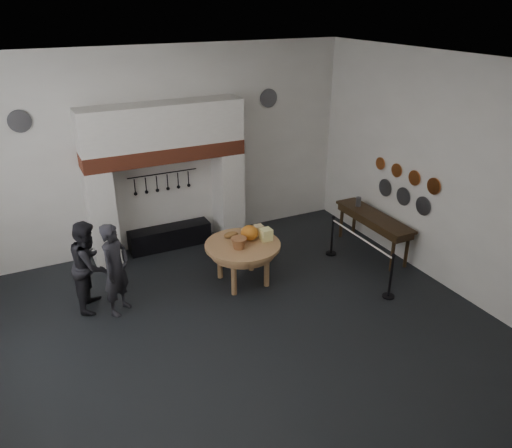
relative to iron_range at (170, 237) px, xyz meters
name	(u,v)px	position (x,y,z in m)	size (l,w,h in m)	color
floor	(235,333)	(0.00, -3.72, -0.25)	(9.00, 8.00, 0.02)	black
ceiling	(229,67)	(0.00, -3.72, 4.25)	(9.00, 8.00, 0.02)	silver
wall_back	(160,151)	(0.00, 0.28, 2.00)	(9.00, 0.02, 4.50)	white
wall_front	(408,373)	(0.00, -7.72, 2.00)	(9.00, 0.02, 4.50)	white
wall_right	(445,174)	(4.50, -3.72, 2.00)	(0.02, 8.00, 4.50)	white
chimney_pier_left	(102,217)	(-1.48, -0.07, 0.82)	(0.55, 0.70, 2.15)	silver
chimney_pier_right	(228,195)	(1.48, -0.07, 0.82)	(0.55, 0.70, 2.15)	silver
hearth_brick_band	(164,153)	(0.00, -0.07, 2.06)	(3.50, 0.72, 0.32)	#9E442B
chimney_hood	(162,125)	(0.00, -0.07, 2.67)	(3.50, 0.70, 0.90)	silver
iron_range	(170,237)	(0.00, 0.00, 0.00)	(1.90, 0.45, 0.50)	black
utensil_rail	(163,173)	(0.00, 0.20, 1.50)	(0.02, 0.02, 1.60)	black
work_table	(243,245)	(0.87, -2.20, 0.59)	(1.53, 1.53, 0.07)	#B07953
pumpkin	(249,233)	(1.07, -2.10, 0.78)	(0.36, 0.36, 0.31)	orange
cheese_block_big	(266,234)	(1.37, -2.25, 0.74)	(0.22, 0.22, 0.24)	#FFFA98
cheese_block_small	(259,230)	(1.35, -1.95, 0.72)	(0.18, 0.18, 0.20)	#F4D492
wicker_basket	(239,243)	(0.72, -2.35, 0.73)	(0.32, 0.32, 0.22)	#9E5D3A
bread_loaf	(231,235)	(0.77, -1.85, 0.69)	(0.31, 0.18, 0.13)	olive
visitor_near	(116,269)	(-1.63, -2.14, 0.64)	(0.65, 0.43, 1.78)	black
visitor_far	(90,265)	(-2.03, -1.74, 0.62)	(0.85, 0.66, 1.75)	black
side_table	(374,216)	(4.10, -2.27, 0.62)	(0.55, 2.20, 0.06)	#352413
pewter_jug	(358,202)	(4.10, -1.67, 0.76)	(0.12, 0.12, 0.22)	#535258
copper_pan_a	(434,186)	(4.46, -3.52, 1.70)	(0.34, 0.34, 0.03)	#C6662D
copper_pan_b	(414,178)	(4.46, -2.97, 1.70)	(0.32, 0.32, 0.03)	#C6662D
copper_pan_c	(397,170)	(4.46, -2.42, 1.70)	(0.30, 0.30, 0.03)	#C6662D
copper_pan_d	(380,163)	(4.46, -1.87, 1.70)	(0.28, 0.28, 0.03)	#C6662D
pewter_plate_left	(423,206)	(4.46, -3.32, 1.20)	(0.40, 0.40, 0.03)	#4C4C51
pewter_plate_mid	(403,196)	(4.46, -2.72, 1.20)	(0.40, 0.40, 0.03)	#4C4C51
pewter_plate_right	(385,188)	(4.46, -2.12, 1.20)	(0.40, 0.40, 0.03)	#4C4C51
pewter_plate_back_left	(20,121)	(-2.70, 0.24, 2.95)	(0.44, 0.44, 0.03)	#4C4C51
pewter_plate_back_right	(269,98)	(2.70, 0.24, 2.95)	(0.44, 0.44, 0.03)	#4C4C51
barrier_post_near	(391,277)	(3.19, -4.00, 0.20)	(0.05, 0.05, 0.90)	black
barrier_post_far	(332,236)	(3.19, -2.00, 0.20)	(0.05, 0.05, 0.90)	black
barrier_rope	(361,238)	(3.19, -3.00, 0.60)	(0.04, 0.04, 2.00)	white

